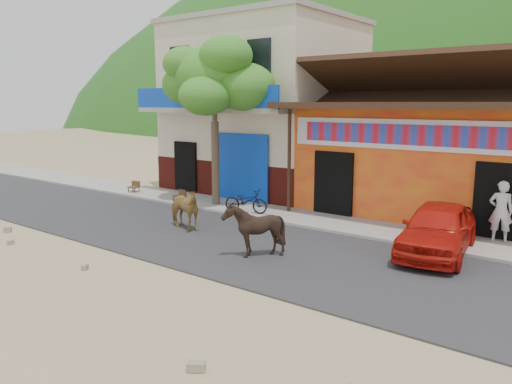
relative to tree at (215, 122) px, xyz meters
The scene contains 13 objects.
ground 8.03m from the tree, 51.58° to the right, with size 120.00×120.00×0.00m, color #9E825B.
road 6.45m from the tree, 35.66° to the right, with size 60.00×5.00×0.04m, color #28282B.
sidewalk 5.53m from the tree, ahead, with size 60.00×2.00×0.12m, color gray.
dance_club 7.93m from the tree, 32.47° to the left, with size 8.00×6.00×3.60m, color orange.
cafe_building 4.31m from the tree, 102.09° to the left, with size 7.00×6.00×7.00m, color beige.
tree is the anchor object (origin of this frame).
cow_tan 4.22m from the tree, 64.70° to the right, with size 0.68×1.49×1.26m, color olive.
cow_dark 6.69m from the tree, 39.41° to the right, with size 1.11×1.24×1.37m, color black.
red_car 8.73m from the tree, ahead, with size 1.53×3.80×1.29m, color red.
scooter 3.19m from the tree, 14.85° to the right, with size 0.53×1.53×0.81m, color black.
pedestrian 9.66m from the tree, ahead, with size 0.60×0.39×1.65m, color silver.
cafe_chair_left 5.11m from the tree, behind, with size 0.39×0.39×0.83m, color #4B3219, non-canonical shape.
cafe_chair_right 2.99m from the tree, 160.35° to the right, with size 0.38×0.38×0.82m, color #453017, non-canonical shape.
Camera 1 is at (7.47, -7.54, 3.78)m, focal length 35.00 mm.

